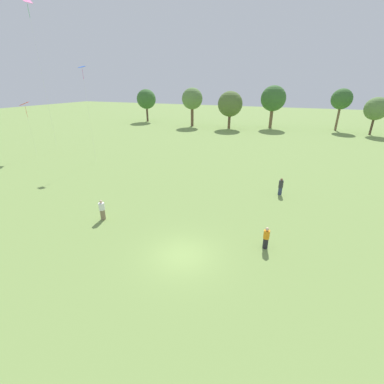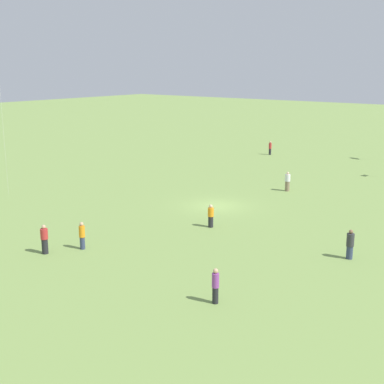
# 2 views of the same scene
# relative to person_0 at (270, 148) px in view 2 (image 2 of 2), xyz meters

# --- Properties ---
(ground_plane) EXTENTS (240.00, 240.00, 0.00)m
(ground_plane) POSITION_rel_person_0_xyz_m (24.40, 9.05, -0.86)
(ground_plane) COLOR #7A994C
(person_0) EXTENTS (0.40, 0.40, 1.70)m
(person_0) POSITION_rel_person_0_xyz_m (0.00, 0.00, 0.00)
(person_0) COLOR #232328
(person_0) RESTS_ON ground_plane
(person_1) EXTENTS (0.48, 0.48, 1.76)m
(person_1) POSITION_rel_person_0_xyz_m (29.44, 21.91, 0.01)
(person_1) COLOR #333D5B
(person_1) RESTS_ON ground_plane
(person_2) EXTENTS (0.49, 0.49, 1.70)m
(person_2) POSITION_rel_person_0_xyz_m (37.71, 8.43, -0.01)
(person_2) COLOR #333D5B
(person_2) RESTS_ON ground_plane
(person_3) EXTENTS (0.48, 0.48, 1.73)m
(person_3) POSITION_rel_person_0_xyz_m (38.99, 19.20, 0.02)
(person_3) COLOR #232328
(person_3) RESTS_ON ground_plane
(person_4) EXTENTS (0.60, 0.60, 1.77)m
(person_4) POSITION_rel_person_0_xyz_m (39.60, 7.29, 0.02)
(person_4) COLOR #232328
(person_4) RESTS_ON ground_plane
(person_5) EXTENTS (0.42, 0.42, 1.61)m
(person_5) POSITION_rel_person_0_xyz_m (29.30, 11.97, -0.07)
(person_5) COLOR #232328
(person_5) RESTS_ON ground_plane
(person_6) EXTENTS (0.59, 0.59, 1.73)m
(person_6) POSITION_rel_person_0_xyz_m (16.33, 11.00, -0.01)
(person_6) COLOR #847056
(person_6) RESTS_ON ground_plane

